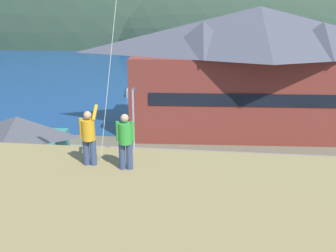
# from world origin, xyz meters

# --- Properties ---
(ground_plane) EXTENTS (600.00, 600.00, 0.00)m
(ground_plane) POSITION_xyz_m (0.00, 0.00, 0.00)
(ground_plane) COLOR #66604C
(parking_lot_pad) EXTENTS (40.00, 20.00, 0.10)m
(parking_lot_pad) POSITION_xyz_m (0.00, 5.00, 0.05)
(parking_lot_pad) COLOR gray
(parking_lot_pad) RESTS_ON ground
(bay_water) EXTENTS (360.00, 84.00, 0.03)m
(bay_water) POSITION_xyz_m (0.00, 60.00, 0.01)
(bay_water) COLOR navy
(bay_water) RESTS_ON ground
(far_hill_west_ridge) EXTENTS (135.85, 54.92, 73.88)m
(far_hill_west_ridge) POSITION_xyz_m (-51.12, 116.13, 0.00)
(far_hill_west_ridge) COLOR #334733
(far_hill_west_ridge) RESTS_ON ground
(far_hill_east_peak) EXTENTS (118.36, 64.39, 60.03)m
(far_hill_east_peak) POSITION_xyz_m (-41.43, 121.80, 0.00)
(far_hill_east_peak) COLOR #42513D
(far_hill_east_peak) RESTS_ON ground
(far_hill_center_saddle) EXTENTS (119.60, 65.57, 49.31)m
(far_hill_center_saddle) POSITION_xyz_m (22.38, 112.23, 0.00)
(far_hill_center_saddle) COLOR #334733
(far_hill_center_saddle) RESTS_ON ground
(harbor_lodge) EXTENTS (26.04, 12.45, 12.09)m
(harbor_lodge) POSITION_xyz_m (8.07, 21.78, 6.43)
(harbor_lodge) COLOR brown
(harbor_lodge) RESTS_ON ground
(storage_shed_near_lot) EXTENTS (6.82, 5.14, 4.66)m
(storage_shed_near_lot) POSITION_xyz_m (-9.74, 7.97, 2.42)
(storage_shed_near_lot) COLOR #338475
(storage_shed_near_lot) RESTS_ON ground
(storage_shed_waterside) EXTENTS (6.45, 4.62, 4.46)m
(storage_shed_waterside) POSITION_xyz_m (0.20, 24.76, 2.31)
(storage_shed_waterside) COLOR #756B5B
(storage_shed_waterside) RESTS_ON ground
(wharf_dock) EXTENTS (3.20, 12.66, 0.70)m
(wharf_dock) POSITION_xyz_m (-4.04, 34.08, 0.35)
(wharf_dock) COLOR #70604C
(wharf_dock) RESTS_ON ground
(moored_boat_wharfside) EXTENTS (2.50, 6.25, 2.16)m
(moored_boat_wharfside) POSITION_xyz_m (-7.33, 37.47, 0.72)
(moored_boat_wharfside) COLOR #A8A399
(moored_boat_wharfside) RESTS_ON ground
(parked_car_mid_row_near) EXTENTS (4.35, 2.37, 1.82)m
(parked_car_mid_row_near) POSITION_xyz_m (6.99, 7.44, 1.06)
(parked_car_mid_row_near) COLOR slate
(parked_car_mid_row_near) RESTS_ON parking_lot_pad
(parked_car_back_row_left) EXTENTS (4.33, 2.32, 1.82)m
(parked_car_back_row_left) POSITION_xyz_m (2.10, -0.42, 1.06)
(parked_car_back_row_left) COLOR #B28923
(parked_car_back_row_left) RESTS_ON parking_lot_pad
(parked_car_mid_row_far) EXTENTS (4.28, 2.21, 1.82)m
(parked_car_mid_row_far) POSITION_xyz_m (-3.32, 5.46, 1.06)
(parked_car_mid_row_far) COLOR #9EA3A8
(parked_car_mid_row_far) RESTS_ON parking_lot_pad
(parking_light_pole) EXTENTS (0.24, 0.78, 6.17)m
(parking_light_pole) POSITION_xyz_m (-1.89, 10.56, 3.71)
(parking_light_pole) COLOR #ADADB2
(parking_light_pole) RESTS_ON parking_lot_pad
(person_kite_flyer) EXTENTS (0.52, 0.67, 1.86)m
(person_kite_flyer) POSITION_xyz_m (0.32, -6.04, 8.31)
(person_kite_flyer) COLOR #384770
(person_kite_flyer) RESTS_ON grassy_hill_foreground
(person_companion) EXTENTS (0.55, 0.40, 1.74)m
(person_companion) POSITION_xyz_m (1.52, -6.23, 8.30)
(person_companion) COLOR #384770
(person_companion) RESTS_ON grassy_hill_foreground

